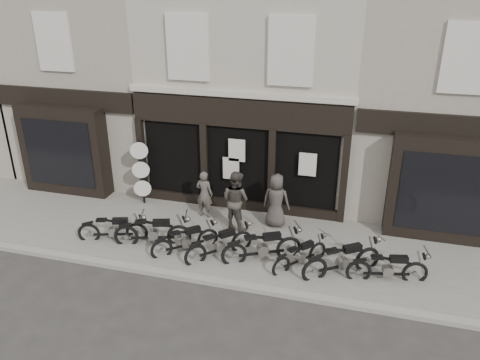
% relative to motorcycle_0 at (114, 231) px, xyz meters
% --- Properties ---
extents(ground_plane, '(90.00, 90.00, 0.00)m').
position_rel_motorcycle_0_xyz_m(ground_plane, '(3.03, 0.08, -0.40)').
color(ground_plane, '#2D2B28').
rests_on(ground_plane, ground).
extents(pavement, '(30.00, 4.20, 0.12)m').
position_rel_motorcycle_0_xyz_m(pavement, '(3.03, 0.98, -0.34)').
color(pavement, slate).
rests_on(pavement, ground_plane).
extents(kerb, '(30.00, 0.25, 0.13)m').
position_rel_motorcycle_0_xyz_m(kerb, '(3.03, -1.17, -0.33)').
color(kerb, gray).
rests_on(kerb, ground_plane).
extents(central_building, '(7.30, 6.22, 8.34)m').
position_rel_motorcycle_0_xyz_m(central_building, '(3.03, 6.03, 3.68)').
color(central_building, '#A29C8B').
rests_on(central_building, ground).
extents(neighbour_left, '(5.60, 6.73, 8.34)m').
position_rel_motorcycle_0_xyz_m(neighbour_left, '(-3.32, 5.97, 3.64)').
color(neighbour_left, gray).
rests_on(neighbour_left, ground).
extents(neighbour_right, '(5.60, 6.73, 8.34)m').
position_rel_motorcycle_0_xyz_m(neighbour_right, '(9.38, 5.97, 3.64)').
color(neighbour_right, gray).
rests_on(neighbour_right, ground).
extents(motorcycle_0, '(2.03, 0.90, 1.00)m').
position_rel_motorcycle_0_xyz_m(motorcycle_0, '(0.00, 0.00, 0.00)').
color(motorcycle_0, black).
rests_on(motorcycle_0, ground).
extents(motorcycle_1, '(2.23, 0.95, 1.09)m').
position_rel_motorcycle_0_xyz_m(motorcycle_1, '(1.26, 0.10, 0.04)').
color(motorcycle_1, black).
rests_on(motorcycle_1, ground).
extents(motorcycle_2, '(1.69, 1.52, 0.98)m').
position_rel_motorcycle_0_xyz_m(motorcycle_2, '(2.31, -0.00, -0.01)').
color(motorcycle_2, black).
rests_on(motorcycle_2, ground).
extents(motorcycle_3, '(1.67, 1.71, 1.03)m').
position_rel_motorcycle_0_xyz_m(motorcycle_3, '(3.33, 0.01, 0.01)').
color(motorcycle_3, black).
rests_on(motorcycle_3, ground).
extents(motorcycle_4, '(2.12, 1.35, 1.10)m').
position_rel_motorcycle_0_xyz_m(motorcycle_4, '(4.55, 0.13, 0.04)').
color(motorcycle_4, black).
rests_on(motorcycle_4, ground).
extents(motorcycle_5, '(1.40, 1.57, 0.91)m').
position_rel_motorcycle_0_xyz_m(motorcycle_5, '(5.61, 0.13, -0.04)').
color(motorcycle_5, black).
rests_on(motorcycle_5, ground).
extents(motorcycle_6, '(2.04, 1.55, 1.11)m').
position_rel_motorcycle_0_xyz_m(motorcycle_6, '(6.74, 0.05, 0.04)').
color(motorcycle_6, black).
rests_on(motorcycle_6, ground).
extents(motorcycle_7, '(2.09, 0.76, 1.02)m').
position_rel_motorcycle_0_xyz_m(motorcycle_7, '(7.90, 0.04, 0.01)').
color(motorcycle_7, black).
rests_on(motorcycle_7, ground).
extents(man_left, '(0.62, 0.44, 1.59)m').
position_rel_motorcycle_0_xyz_m(man_left, '(2.14, 2.15, 0.51)').
color(man_left, '#49423C').
rests_on(man_left, pavement).
extents(man_centre, '(1.13, 1.02, 1.90)m').
position_rel_motorcycle_0_xyz_m(man_centre, '(3.33, 1.69, 0.67)').
color(man_centre, '#3B3630').
rests_on(man_centre, pavement).
extents(man_right, '(0.88, 0.60, 1.74)m').
position_rel_motorcycle_0_xyz_m(man_right, '(4.51, 2.14, 0.59)').
color(man_right, '#3B3531').
rests_on(man_right, pavement).
extents(advert_sign_post, '(0.57, 0.38, 2.45)m').
position_rel_motorcycle_0_xyz_m(advert_sign_post, '(-0.23, 2.49, 0.79)').
color(advert_sign_post, black).
rests_on(advert_sign_post, ground).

